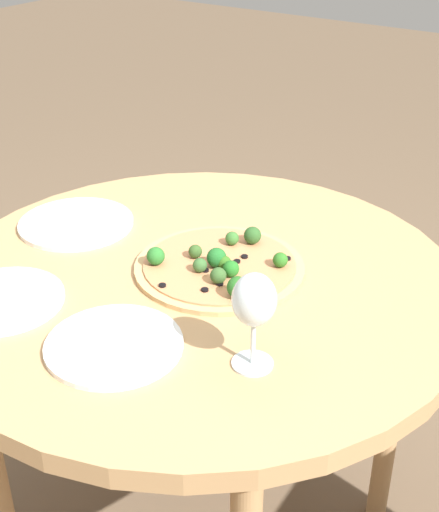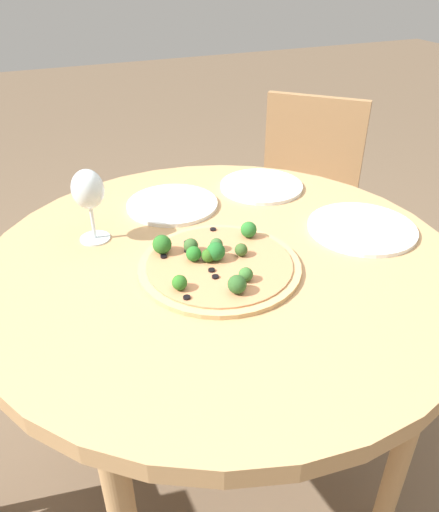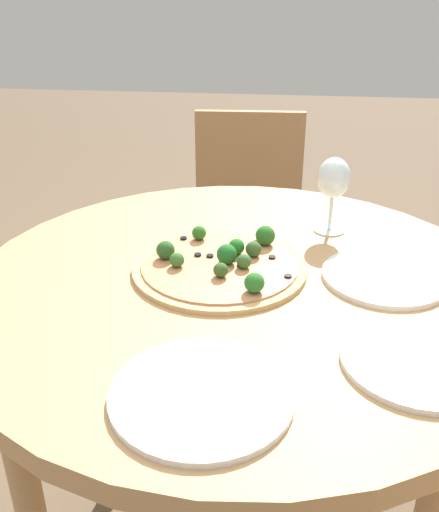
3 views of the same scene
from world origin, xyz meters
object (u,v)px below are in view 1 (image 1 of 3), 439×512
pizza (220,265)px  plate_near (76,223)px  plate_side (2,300)px  wine_glass (254,303)px  plate_far (114,345)px

pizza → plate_near: bearing=92.7°
plate_near → plate_side: size_ratio=1.12×
wine_glass → plate_far: 0.26m
plate_side → pizza: bearing=-39.4°
plate_far → plate_side: (-0.01, 0.26, 0.00)m
pizza → plate_side: bearing=140.6°
plate_far → pizza: bearing=-0.5°
wine_glass → plate_near: size_ratio=0.67×
plate_near → plate_far: 0.47m
plate_far → plate_side: bearing=92.9°
plate_near → plate_far: same height
pizza → plate_side: 0.42m
pizza → plate_near: 0.38m
wine_glass → plate_near: wine_glass is taller
wine_glass → plate_near: bearing=71.3°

